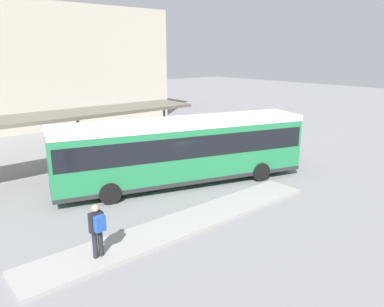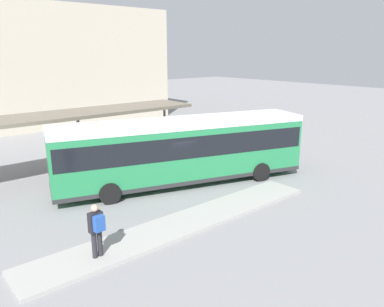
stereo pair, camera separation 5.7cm
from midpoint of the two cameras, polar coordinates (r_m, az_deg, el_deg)
name	(u,v)px [view 1 (the left image)]	position (r m, az deg, el deg)	size (l,w,h in m)	color
ground_plane	(183,184)	(18.99, -1.53, -4.62)	(120.00, 120.00, 0.00)	gray
curb_island	(186,223)	(14.71, -1.10, -10.52)	(12.67, 1.80, 0.12)	#9E9E99
city_bus	(183,147)	(18.43, -1.54, 0.98)	(12.67, 5.99, 3.28)	#237A47
pedestrian_waiting	(97,228)	(12.27, -14.36, -10.91)	(0.45, 0.47, 1.78)	#232328
bicycle_orange	(282,149)	(24.90, 13.47, 0.69)	(0.48, 1.73, 0.75)	black
bicycle_blue	(269,148)	(25.14, 11.56, 0.89)	(0.48, 1.63, 0.71)	black
bicycle_white	(261,145)	(25.79, 10.44, 1.29)	(0.48, 1.60, 0.69)	black
station_shelter	(77,115)	(21.17, -17.17, 5.68)	(13.60, 2.96, 3.33)	#706656
station_building	(0,66)	(39.59, -27.27, 11.79)	(27.79, 14.06, 10.40)	#BCB29E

